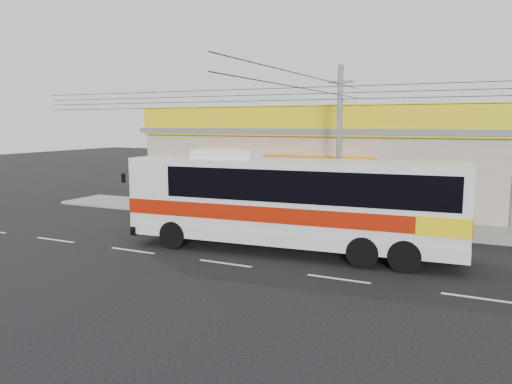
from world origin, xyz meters
TOP-DOWN VIEW (x-y plane):
  - ground at (0.00, 0.00)m, footprint 120.00×120.00m
  - sidewalk at (0.00, 6.00)m, footprint 30.00×3.20m
  - lane_markings at (0.00, -2.50)m, footprint 50.00×0.12m
  - storefront_building at (-0.01, 11.54)m, footprint 22.60×9.20m
  - coach_bus at (1.61, -0.03)m, footprint 12.54×3.55m
  - motorbike_red at (-9.01, 4.70)m, footprint 1.96×0.80m
  - motorbike_dark at (-8.44, 6.29)m, footprint 1.86×1.06m
  - utility_pole at (1.99, 4.20)m, footprint 34.00×14.00m

SIDE VIEW (x-z plane):
  - ground at x=0.00m, z-range 0.00..0.00m
  - lane_markings at x=0.00m, z-range -0.01..0.01m
  - sidewalk at x=0.00m, z-range 0.00..0.15m
  - motorbike_red at x=-9.01m, z-range 0.15..1.16m
  - motorbike_dark at x=-8.44m, z-range 0.15..1.23m
  - coach_bus at x=1.61m, z-range 0.13..3.95m
  - storefront_building at x=-0.01m, z-range -0.55..5.15m
  - utility_pole at x=1.99m, z-range 2.36..9.61m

